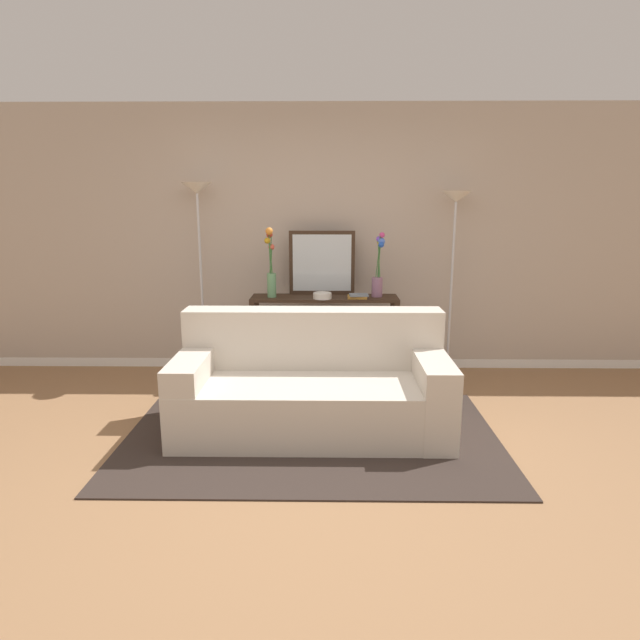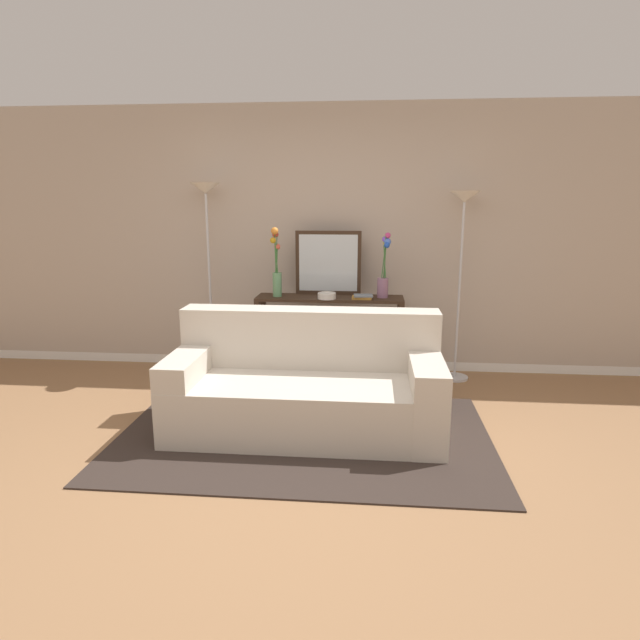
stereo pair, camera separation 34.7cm
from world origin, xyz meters
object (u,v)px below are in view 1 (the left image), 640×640
(console_table, at_px, (324,322))
(floor_lamp_left, at_px, (199,226))
(vase_tall_flowers, at_px, (271,268))
(floor_lamp_right, at_px, (454,233))
(wall_mirror, at_px, (322,263))
(couch, at_px, (312,389))
(book_row_under_console, at_px, (287,372))
(book_stack, at_px, (358,296))
(vase_short_flowers, at_px, (378,271))
(fruit_bowl, at_px, (322,296))

(console_table, bearing_deg, floor_lamp_left, 175.34)
(floor_lamp_left, distance_m, vase_tall_flowers, 0.80)
(floor_lamp_right, xyz_separation_m, wall_mirror, (-1.25, 0.04, -0.29))
(couch, xyz_separation_m, book_row_under_console, (-0.28, 1.19, -0.26))
(floor_lamp_right, relative_size, book_row_under_console, 4.59)
(console_table, bearing_deg, wall_mirror, 100.48)
(book_row_under_console, bearing_deg, book_stack, -7.40)
(book_row_under_console, bearing_deg, couch, -76.69)
(floor_lamp_right, distance_m, vase_tall_flowers, 1.76)
(vase_short_flowers, bearing_deg, console_table, -178.10)
(floor_lamp_right, xyz_separation_m, vase_tall_flowers, (-1.72, -0.12, -0.32))
(console_table, distance_m, floor_lamp_right, 1.49)
(wall_mirror, relative_size, book_row_under_console, 1.62)
(vase_short_flowers, height_order, fruit_bowl, vase_short_flowers)
(wall_mirror, distance_m, vase_short_flowers, 0.55)
(couch, distance_m, console_table, 1.22)
(wall_mirror, distance_m, book_stack, 0.50)
(wall_mirror, bearing_deg, console_table, -79.52)
(vase_tall_flowers, xyz_separation_m, fruit_bowl, (0.48, -0.08, -0.25))
(console_table, bearing_deg, vase_tall_flowers, -177.27)
(book_stack, bearing_deg, vase_short_flowers, 28.14)
(console_table, height_order, floor_lamp_left, floor_lamp_left)
(wall_mirror, xyz_separation_m, vase_tall_flowers, (-0.48, -0.16, -0.03))
(floor_lamp_right, distance_m, book_stack, 1.09)
(wall_mirror, bearing_deg, book_row_under_console, -157.85)
(wall_mirror, relative_size, vase_short_flowers, 1.04)
(vase_tall_flowers, distance_m, vase_short_flowers, 1.01)
(couch, bearing_deg, console_table, 85.90)
(fruit_bowl, bearing_deg, floor_lamp_right, 9.09)
(floor_lamp_right, bearing_deg, wall_mirror, 178.06)
(wall_mirror, xyz_separation_m, book_row_under_console, (-0.34, -0.14, -1.06))
(book_row_under_console, bearing_deg, console_table, 0.00)
(console_table, bearing_deg, floor_lamp_right, 4.55)
(book_stack, height_order, book_row_under_console, book_stack)
(console_table, xyz_separation_m, vase_short_flowers, (0.51, 0.02, 0.49))
(vase_tall_flowers, height_order, book_stack, vase_tall_flowers)
(fruit_bowl, distance_m, book_row_under_console, 0.86)
(book_row_under_console, bearing_deg, fruit_bowl, -16.21)
(floor_lamp_left, bearing_deg, vase_short_flowers, -2.70)
(wall_mirror, relative_size, book_stack, 3.23)
(couch, height_order, vase_tall_flowers, vase_tall_flowers)
(console_table, xyz_separation_m, floor_lamp_left, (-1.19, 0.10, 0.91))
(floor_lamp_left, bearing_deg, couch, -49.41)
(fruit_bowl, distance_m, book_stack, 0.33)
(floor_lamp_right, bearing_deg, vase_tall_flowers, -175.98)
(wall_mirror, height_order, book_row_under_console, wall_mirror)
(floor_lamp_left, distance_m, fruit_bowl, 1.34)
(console_table, distance_m, book_row_under_console, 0.62)
(vase_tall_flowers, bearing_deg, floor_lamp_left, 170.03)
(vase_short_flowers, bearing_deg, book_stack, -151.86)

